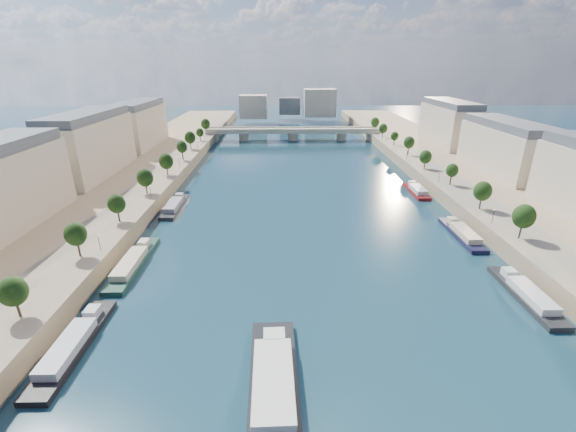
{
  "coord_description": "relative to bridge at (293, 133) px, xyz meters",
  "views": [
    {
      "loc": [
        -7.95,
        -15.54,
        48.17
      ],
      "look_at": [
        -5.91,
        91.74,
        5.0
      ],
      "focal_mm": 24.0,
      "sensor_mm": 36.0,
      "label": 1
    }
  ],
  "objects": [
    {
      "name": "ground",
      "position": [
        0.0,
        -137.74,
        -5.08
      ],
      "size": [
        700.0,
        700.0,
        0.0
      ],
      "primitive_type": "plane",
      "color": "#0B2231",
      "rests_on": "ground"
    },
    {
      "name": "quay_left",
      "position": [
        -72.0,
        -137.74,
        -2.58
      ],
      "size": [
        44.0,
        520.0,
        5.0
      ],
      "primitive_type": "cube",
      "color": "#9E8460",
      "rests_on": "ground"
    },
    {
      "name": "quay_right",
      "position": [
        72.0,
        -137.74,
        -2.58
      ],
      "size": [
        44.0,
        520.0,
        5.0
      ],
      "primitive_type": "cube",
      "color": "#9E8460",
      "rests_on": "ground"
    },
    {
      "name": "pave_left",
      "position": [
        -57.0,
        -137.74,
        -0.03
      ],
      "size": [
        14.0,
        520.0,
        0.1
      ],
      "primitive_type": "cube",
      "color": "gray",
      "rests_on": "quay_left"
    },
    {
      "name": "pave_right",
      "position": [
        57.0,
        -137.74,
        -0.03
      ],
      "size": [
        14.0,
        520.0,
        0.1
      ],
      "primitive_type": "cube",
      "color": "gray",
      "rests_on": "quay_right"
    },
    {
      "name": "trees_left",
      "position": [
        -55.0,
        -135.74,
        5.39
      ],
      "size": [
        4.8,
        268.8,
        8.26
      ],
      "color": "#382B1E",
      "rests_on": "ground"
    },
    {
      "name": "trees_right",
      "position": [
        55.0,
        -127.74,
        5.39
      ],
      "size": [
        4.8,
        268.8,
        8.26
      ],
      "color": "#382B1E",
      "rests_on": "ground"
    },
    {
      "name": "lamps_left",
      "position": [
        -52.5,
        -147.74,
        2.7
      ],
      "size": [
        0.36,
        200.36,
        4.28
      ],
      "color": "black",
      "rests_on": "ground"
    },
    {
      "name": "lamps_right",
      "position": [
        52.5,
        -132.74,
        2.7
      ],
      "size": [
        0.36,
        200.36,
        4.28
      ],
      "color": "black",
      "rests_on": "ground"
    },
    {
      "name": "buildings_left",
      "position": [
        -85.0,
        -125.74,
        11.37
      ],
      "size": [
        16.0,
        226.0,
        23.2
      ],
      "color": "#C1B295",
      "rests_on": "ground"
    },
    {
      "name": "buildings_right",
      "position": [
        85.0,
        -125.74,
        11.37
      ],
      "size": [
        16.0,
        226.0,
        23.2
      ],
      "color": "#C1B295",
      "rests_on": "ground"
    },
    {
      "name": "skyline",
      "position": [
        3.19,
        81.78,
        9.57
      ],
      "size": [
        79.0,
        42.0,
        22.0
      ],
      "color": "#C1B295",
      "rests_on": "ground"
    },
    {
      "name": "bridge",
      "position": [
        0.0,
        0.0,
        0.0
      ],
      "size": [
        112.0,
        12.0,
        8.15
      ],
      "color": "#C1B79E",
      "rests_on": "ground"
    },
    {
      "name": "tour_barge",
      "position": [
        -9.37,
        -205.72,
        -4.09
      ],
      "size": [
        8.4,
        27.07,
        3.72
      ],
      "rotation": [
        0.0,
        0.0,
        0.03
      ],
      "color": "black",
      "rests_on": "ground"
    },
    {
      "name": "moored_barges_left",
      "position": [
        -45.5,
        -193.61,
        -4.24
      ],
      "size": [
        5.0,
        157.78,
        3.6
      ],
      "color": "#1B253D",
      "rests_on": "ground"
    },
    {
      "name": "moored_barges_right",
      "position": [
        45.5,
        -182.71,
        -4.24
      ],
      "size": [
        5.0,
        158.49,
        3.6
      ],
      "color": "black",
      "rests_on": "ground"
    }
  ]
}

